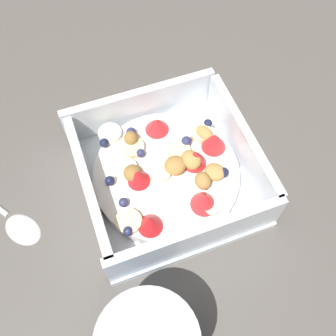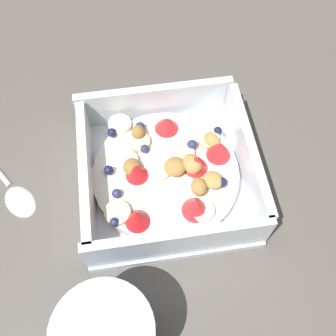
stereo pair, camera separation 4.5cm
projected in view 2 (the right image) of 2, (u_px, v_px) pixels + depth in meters
The scene contains 3 objects.
ground_plane at pixel (166, 182), 0.48m from camera, with size 2.40×2.40×0.00m, color #56514C.
fruit_bowl at pixel (169, 172), 0.46m from camera, with size 0.20×0.20×0.06m.
spoon at pixel (8, 183), 0.47m from camera, with size 0.11×0.15×0.01m.
Camera 2 is at (0.03, 0.22, 0.43)m, focal length 41.61 mm.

